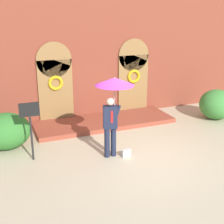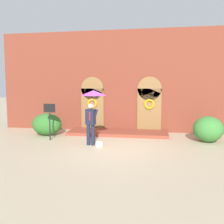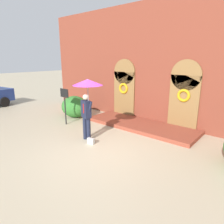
# 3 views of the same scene
# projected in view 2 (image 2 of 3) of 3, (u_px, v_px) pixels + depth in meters

# --- Properties ---
(ground_plane) EXTENTS (80.00, 80.00, 0.00)m
(ground_plane) POSITION_uv_depth(u_px,v_px,m) (107.00, 148.00, 10.23)
(ground_plane) COLOR tan
(building_facade) EXTENTS (14.00, 2.30, 5.60)m
(building_facade) POSITION_uv_depth(u_px,v_px,m) (121.00, 84.00, 14.02)
(building_facade) COLOR brown
(building_facade) RESTS_ON ground
(person_with_umbrella) EXTENTS (1.10, 1.10, 2.36)m
(person_with_umbrella) POSITION_uv_depth(u_px,v_px,m) (93.00, 101.00, 10.56)
(person_with_umbrella) COLOR #191E33
(person_with_umbrella) RESTS_ON ground
(handbag) EXTENTS (0.29, 0.15, 0.22)m
(handbag) POSITION_uv_depth(u_px,v_px,m) (99.00, 144.00, 10.50)
(handbag) COLOR #B7B7B2
(handbag) RESTS_ON ground
(sign_post) EXTENTS (0.56, 0.06, 1.72)m
(sign_post) POSITION_uv_depth(u_px,v_px,m) (50.00, 116.00, 11.65)
(sign_post) COLOR black
(sign_post) RESTS_ON ground
(shrub_left) EXTENTS (1.53, 1.27, 1.14)m
(shrub_left) POSITION_uv_depth(u_px,v_px,m) (47.00, 124.00, 12.89)
(shrub_left) COLOR #2D6B28
(shrub_left) RESTS_ON ground
(shrub_right) EXTENTS (1.34, 1.35, 1.17)m
(shrub_right) POSITION_uv_depth(u_px,v_px,m) (208.00, 129.00, 11.34)
(shrub_right) COLOR #387A33
(shrub_right) RESTS_ON ground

